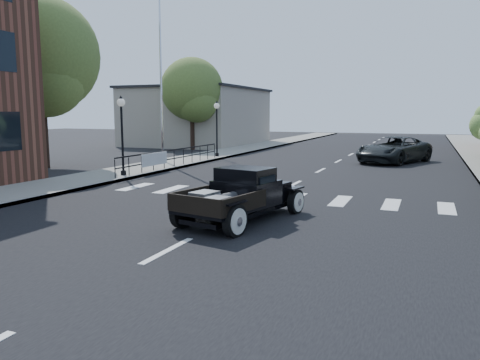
% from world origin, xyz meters
% --- Properties ---
extents(ground, '(120.00, 120.00, 0.00)m').
position_xyz_m(ground, '(0.00, 0.00, 0.00)').
color(ground, black).
rests_on(ground, ground).
extents(road, '(14.00, 80.00, 0.02)m').
position_xyz_m(road, '(0.00, 15.00, 0.01)').
color(road, black).
rests_on(road, ground).
extents(road_markings, '(12.00, 60.00, 0.06)m').
position_xyz_m(road_markings, '(0.00, 10.00, 0.00)').
color(road_markings, silver).
rests_on(road_markings, ground).
extents(sidewalk_left, '(3.00, 80.00, 0.15)m').
position_xyz_m(sidewalk_left, '(-8.50, 15.00, 0.07)').
color(sidewalk_left, gray).
rests_on(sidewalk_left, ground).
extents(low_building_left, '(10.00, 12.00, 5.00)m').
position_xyz_m(low_building_left, '(-15.00, 28.00, 2.50)').
color(low_building_left, '#ACA290').
rests_on(low_building_left, ground).
extents(railing, '(0.08, 10.00, 1.00)m').
position_xyz_m(railing, '(-7.30, 10.00, 0.65)').
color(railing, black).
rests_on(railing, sidewalk_left).
extents(banner, '(0.04, 2.20, 0.60)m').
position_xyz_m(banner, '(-7.22, 8.00, 0.45)').
color(banner, silver).
rests_on(banner, sidewalk_left).
extents(lamp_post_b, '(0.36, 0.36, 3.51)m').
position_xyz_m(lamp_post_b, '(-7.60, 6.00, 1.90)').
color(lamp_post_b, black).
rests_on(lamp_post_b, sidewalk_left).
extents(lamp_post_c, '(0.36, 0.36, 3.51)m').
position_xyz_m(lamp_post_c, '(-7.60, 16.00, 1.90)').
color(lamp_post_c, black).
rests_on(lamp_post_c, sidewalk_left).
extents(flagpole, '(0.12, 0.12, 11.68)m').
position_xyz_m(flagpole, '(-9.20, 12.00, 5.99)').
color(flagpole, silver).
rests_on(flagpole, sidewalk_left).
extents(big_tree_near, '(6.09, 6.09, 8.94)m').
position_xyz_m(big_tree_near, '(-14.00, 8.00, 4.47)').
color(big_tree_near, '#4D622A').
rests_on(big_tree_near, ground).
extents(big_tree_far, '(4.93, 4.93, 7.24)m').
position_xyz_m(big_tree_far, '(-12.50, 22.00, 3.62)').
color(big_tree_far, '#4D622A').
rests_on(big_tree_far, ground).
extents(hotrod_pickup, '(2.85, 4.57, 1.47)m').
position_xyz_m(hotrod_pickup, '(0.41, 0.17, 0.74)').
color(hotrod_pickup, black).
rests_on(hotrod_pickup, ground).
extents(second_car, '(4.49, 6.03, 1.52)m').
position_xyz_m(second_car, '(3.15, 17.42, 0.76)').
color(second_car, black).
rests_on(second_car, ground).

